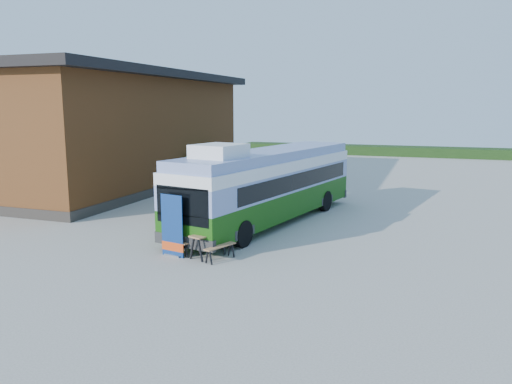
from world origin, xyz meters
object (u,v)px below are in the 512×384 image
at_px(banner, 172,231).
at_px(person_b, 282,199).
at_px(slurry_tanker, 208,165).
at_px(picnic_table, 208,239).
at_px(bus, 269,183).
at_px(person_a, 187,200).

bearing_deg(banner, person_b, 89.45).
relative_size(banner, slurry_tanker, 0.39).
height_order(picnic_table, slurry_tanker, slurry_tanker).
distance_m(person_b, slurry_tanker, 11.60).
bearing_deg(slurry_tanker, banner, -59.73).
xyz_separation_m(banner, picnic_table, (1.21, 0.35, -0.27)).
relative_size(bus, banner, 5.73).
xyz_separation_m(banner, person_b, (1.70, 7.83, -0.10)).
height_order(banner, slurry_tanker, banner).
bearing_deg(person_b, banner, 21.04).
bearing_deg(person_b, slurry_tanker, -103.80).
distance_m(bus, person_b, 1.94).
height_order(bus, picnic_table, bus).
bearing_deg(bus, person_b, 97.39).
bearing_deg(bus, person_a, -157.16).
bearing_deg(person_a, slurry_tanker, 65.46).
height_order(bus, person_b, bus).
bearing_deg(person_a, bus, -33.47).
relative_size(person_a, person_b, 1.13).
height_order(bus, slurry_tanker, bus).
bearing_deg(person_b, picnic_table, 29.51).
xyz_separation_m(bus, person_a, (-3.79, -0.75, -0.91)).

